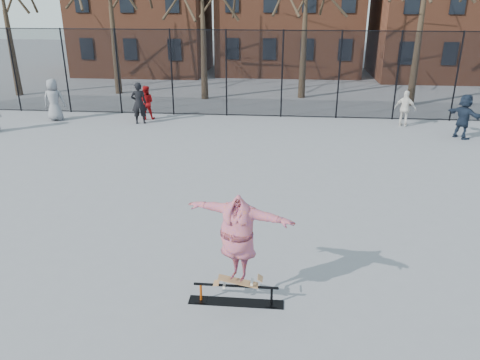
# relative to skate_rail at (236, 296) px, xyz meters

# --- Properties ---
(ground) EXTENTS (100.00, 100.00, 0.00)m
(ground) POSITION_rel_skate_rail_xyz_m (-0.53, 1.55, -0.16)
(ground) COLOR slate
(skate_rail) EXTENTS (1.83, 0.28, 0.40)m
(skate_rail) POSITION_rel_skate_rail_xyz_m (0.00, 0.00, 0.00)
(skate_rail) COLOR black
(skate_rail) RESTS_ON ground
(skateboard) EXTENTS (0.82, 0.20, 0.10)m
(skateboard) POSITION_rel_skate_rail_xyz_m (0.04, 0.00, 0.29)
(skateboard) COLOR #9E643F
(skateboard) RESTS_ON skate_rail
(skater) EXTENTS (2.14, 1.18, 1.68)m
(skater) POSITION_rel_skate_rail_xyz_m (0.04, 0.00, 1.18)
(skater) COLOR #593D98
(skater) RESTS_ON skateboard
(bystander_black) EXTENTS (0.77, 0.60, 1.86)m
(bystander_black) POSITION_rel_skate_rail_xyz_m (-5.66, 12.75, 0.77)
(bystander_black) COLOR black
(bystander_black) RESTS_ON ground
(bystander_red) EXTENTS (0.84, 0.70, 1.56)m
(bystander_red) POSITION_rel_skate_rail_xyz_m (-5.58, 13.55, 0.62)
(bystander_red) COLOR #9B0D0F
(bystander_red) RESTS_ON ground
(bystander_white) EXTENTS (1.00, 0.76, 1.57)m
(bystander_white) POSITION_rel_skate_rail_xyz_m (6.12, 13.40, 0.63)
(bystander_white) COLOR silver
(bystander_white) RESTS_ON ground
(bystander_navy) EXTENTS (1.40, 1.67, 1.80)m
(bystander_navy) POSITION_rel_skate_rail_xyz_m (8.02, 11.72, 0.74)
(bystander_navy) COLOR #192333
(bystander_navy) RESTS_ON ground
(bystander_extra) EXTENTS (1.01, 0.73, 1.91)m
(bystander_extra) POSITION_rel_skate_rail_xyz_m (-9.70, 12.93, 0.80)
(bystander_extra) COLOR slate
(bystander_extra) RESTS_ON ground
(fence) EXTENTS (34.03, 0.07, 4.00)m
(fence) POSITION_rel_skate_rail_xyz_m (-0.54, 14.55, 1.90)
(fence) COLOR black
(fence) RESTS_ON ground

